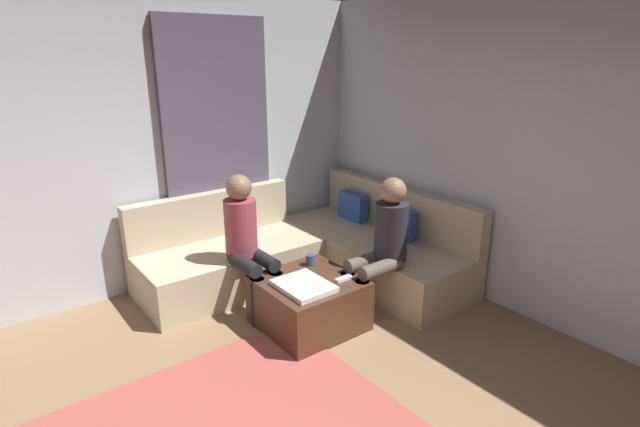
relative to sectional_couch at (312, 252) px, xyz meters
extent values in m
cube|color=silver|center=(2.08, 1.06, 1.07)|extent=(6.00, 0.12, 2.70)
cube|color=silver|center=(-0.86, -1.88, 1.07)|extent=(0.12, 6.00, 2.70)
cube|color=#595166|center=(-0.76, -0.58, 0.97)|extent=(0.06, 1.10, 2.50)
cube|color=#C6B593|center=(0.30, 0.53, -0.07)|extent=(2.10, 0.85, 0.42)
cube|color=#C6B593|center=(0.30, 0.88, 0.36)|extent=(2.10, 0.14, 0.45)
cube|color=#C6B593|center=(-0.32, -0.75, -0.07)|extent=(0.85, 1.70, 0.42)
cube|color=#C6B593|center=(-0.68, -0.75, 0.36)|extent=(0.14, 1.70, 0.45)
cube|color=#3359B2|center=(-0.20, 0.70, 0.26)|extent=(0.36, 0.12, 0.36)
cube|color=#3359B2|center=(0.50, 0.70, 0.26)|extent=(0.36, 0.12, 0.36)
cube|color=#4C2D1E|center=(0.72, -0.57, -0.07)|extent=(0.76, 0.76, 0.42)
cube|color=white|center=(0.82, -0.69, 0.16)|extent=(0.44, 0.36, 0.04)
cylinder|color=#334C72|center=(0.50, -0.39, 0.19)|extent=(0.08, 0.08, 0.10)
cube|color=white|center=(0.90, -0.35, 0.15)|extent=(0.05, 0.15, 0.02)
cylinder|color=brown|center=(1.01, -0.25, -0.07)|extent=(0.12, 0.12, 0.42)
cylinder|color=brown|center=(0.83, -0.25, -0.07)|extent=(0.12, 0.12, 0.42)
cylinder|color=brown|center=(1.01, -0.05, 0.20)|extent=(0.12, 0.40, 0.12)
cylinder|color=brown|center=(0.83, -0.05, 0.20)|extent=(0.12, 0.40, 0.12)
cylinder|color=#26262D|center=(0.92, 0.15, 0.45)|extent=(0.28, 0.28, 0.50)
sphere|color=#8C664C|center=(0.92, 0.15, 0.81)|extent=(0.22, 0.22, 0.22)
cylinder|color=black|center=(0.45, -0.72, -0.07)|extent=(0.12, 0.12, 0.42)
cylinder|color=black|center=(0.45, -0.90, -0.07)|extent=(0.12, 0.12, 0.42)
cylinder|color=black|center=(0.25, -0.72, 0.20)|extent=(0.40, 0.12, 0.12)
cylinder|color=black|center=(0.25, -0.90, 0.20)|extent=(0.40, 0.12, 0.12)
cylinder|color=#993F4C|center=(0.05, -0.81, 0.45)|extent=(0.28, 0.28, 0.50)
sphere|color=#8C664C|center=(0.05, -0.81, 0.81)|extent=(0.22, 0.22, 0.22)
camera|label=1|loc=(3.64, -2.69, 1.90)|focal=27.57mm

